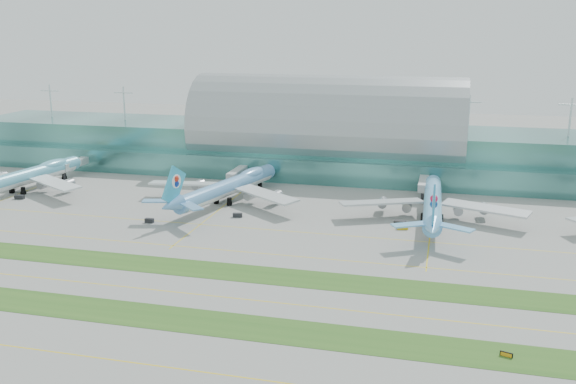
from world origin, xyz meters
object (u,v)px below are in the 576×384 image
(airliner_b, at_px, (229,186))
(airliner_c, at_px, (433,201))
(airliner_a, at_px, (24,176))
(taxiway_sign_east, at_px, (506,355))
(terminal, at_px, (328,141))

(airliner_b, relative_size, airliner_c, 1.00)
(airliner_a, distance_m, taxiway_sign_east, 198.89)
(airliner_a, xyz_separation_m, taxiway_sign_east, (175.99, -92.50, -5.65))
(airliner_c, bearing_deg, airliner_a, 178.92)
(terminal, xyz_separation_m, airliner_b, (-26.27, -59.65, -8.02))
(terminal, height_order, airliner_c, terminal)
(airliner_c, bearing_deg, airliner_b, 175.71)
(airliner_a, relative_size, airliner_c, 1.01)
(airliner_a, xyz_separation_m, airliner_b, (84.15, 4.61, 0.02))
(taxiway_sign_east, bearing_deg, airliner_c, 118.59)
(terminal, height_order, taxiway_sign_east, terminal)
(taxiway_sign_east, bearing_deg, airliner_a, 170.33)
(airliner_b, height_order, taxiway_sign_east, airliner_b)
(terminal, bearing_deg, airliner_a, -149.80)
(airliner_b, distance_m, taxiway_sign_east, 133.77)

